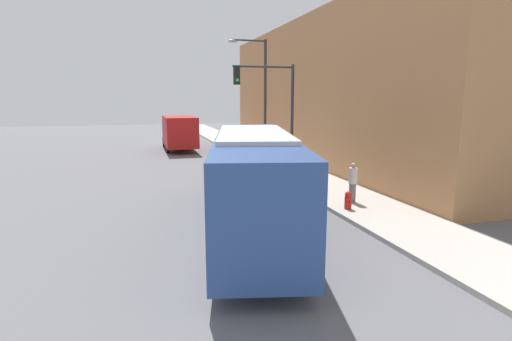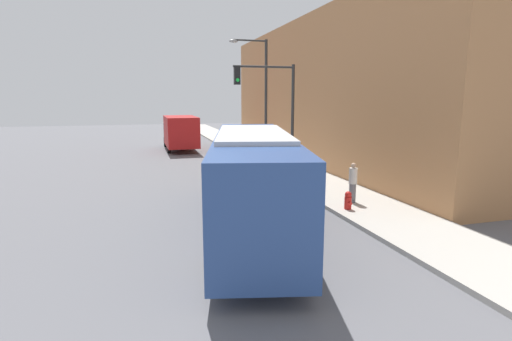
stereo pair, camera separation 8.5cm
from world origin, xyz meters
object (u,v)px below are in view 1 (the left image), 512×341
object	(u,v)px
pedestrian_near_corner	(353,182)
traffic_light_pole	(273,102)
city_bus	(253,173)
delivery_truck	(179,131)
street_lamp	(261,92)
fire_hydrant	(348,200)
parking_meter	(282,160)

from	to	relation	value
pedestrian_near_corner	traffic_light_pole	bearing A→B (deg)	106.24
city_bus	traffic_light_pole	size ratio (longest dim) A/B	1.95
delivery_truck	street_lamp	size ratio (longest dim) A/B	0.95
fire_hydrant	street_lamp	size ratio (longest dim) A/B	0.09
fire_hydrant	street_lamp	world-z (taller)	street_lamp
traffic_light_pole	pedestrian_near_corner	xyz separation A→B (m)	(1.60, -5.49, -3.21)
parking_meter	street_lamp	bearing A→B (deg)	90.68
parking_meter	pedestrian_near_corner	distance (m)	6.57
fire_hydrant	traffic_light_pole	distance (m)	7.44
pedestrian_near_corner	delivery_truck	bearing A→B (deg)	103.82
fire_hydrant	city_bus	bearing A→B (deg)	-170.16
delivery_truck	fire_hydrant	size ratio (longest dim) A/B	10.55
parking_meter	street_lamp	distance (m)	5.45
parking_meter	delivery_truck	bearing A→B (deg)	107.30
fire_hydrant	street_lamp	bearing A→B (deg)	90.23
traffic_light_pole	delivery_truck	bearing A→B (deg)	102.92
city_bus	delivery_truck	world-z (taller)	city_bus
delivery_truck	traffic_light_pole	distance (m)	15.52
traffic_light_pole	street_lamp	size ratio (longest dim) A/B	0.76
pedestrian_near_corner	fire_hydrant	bearing A→B (deg)	-127.82
parking_meter	street_lamp	world-z (taller)	street_lamp
parking_meter	city_bus	bearing A→B (deg)	-116.54
city_bus	fire_hydrant	size ratio (longest dim) A/B	16.52
city_bus	traffic_light_pole	xyz separation A→B (m)	(3.17, 7.09, 2.28)
city_bus	traffic_light_pole	bearing A→B (deg)	79.52
traffic_light_pole	parking_meter	world-z (taller)	traffic_light_pole
traffic_light_pole	parking_meter	distance (m)	3.53
delivery_truck	pedestrian_near_corner	size ratio (longest dim) A/B	4.50
delivery_truck	parking_meter	size ratio (longest dim) A/B	6.31
city_bus	street_lamp	world-z (taller)	street_lamp
parking_meter	pedestrian_near_corner	xyz separation A→B (m)	(0.70, -6.53, 0.03)
street_lamp	city_bus	bearing A→B (deg)	-108.47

